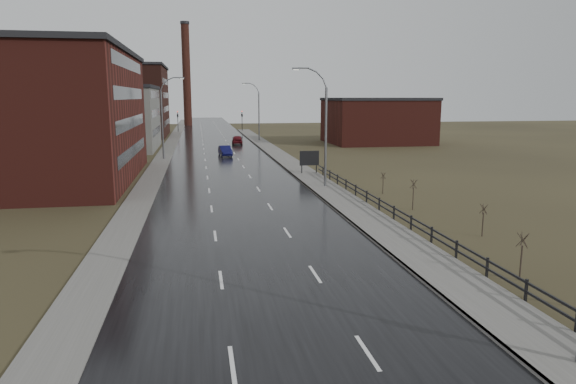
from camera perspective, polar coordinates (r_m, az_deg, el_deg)
name	(u,v)px	position (r m, az deg, el deg)	size (l,w,h in m)	color
road	(222,160)	(72.08, -7.36, 3.57)	(14.00, 300.00, 0.06)	black
sidewalk_right	(326,189)	(48.71, 4.20, 0.37)	(3.20, 180.00, 0.18)	#595651
curb_right	(310,189)	(48.37, 2.45, 0.32)	(0.16, 180.00, 0.18)	slate
sidewalk_left	(161,161)	(72.18, -13.89, 3.38)	(2.40, 260.00, 0.12)	#595651
warehouse_near	(19,116)	(59.27, -27.69, 7.51)	(22.44, 28.56, 13.50)	#471914
warehouse_mid	(107,118)	(90.77, -19.52, 7.79)	(16.32, 20.40, 10.50)	slate
warehouse_far	(105,101)	(121.13, -19.64, 9.50)	(26.52, 24.48, 15.50)	#331611
building_right	(377,120)	(99.40, 9.84, 7.84)	(18.36, 16.32, 8.50)	#471914
smokestack	(186,74)	(161.66, -11.21, 12.76)	(2.70, 2.70, 30.70)	#331611
streetlight_right_mid	(323,127)	(48.98, 3.89, 7.21)	(3.36, 0.28, 11.35)	slate
streetlight_left	(164,118)	(73.68, -13.60, 8.05)	(3.36, 0.28, 11.35)	slate
streetlight_right_far	(257,111)	(102.20, -3.42, 8.93)	(3.36, 0.28, 11.35)	slate
guardrail	(416,224)	(33.65, 13.99, -3.44)	(0.10, 53.05, 1.10)	black
shrub_c	(522,255)	(26.98, 24.52, -6.41)	(0.55, 0.58, 2.32)	#382D23
shrub_d	(483,219)	(34.38, 20.86, -2.86)	(0.50, 0.52, 2.08)	#382D23
shrub_e	(413,194)	(40.87, 13.75, -0.19)	(0.57, 0.60, 2.39)	#382D23
shrub_f	(383,183)	(47.11, 10.52, 1.04)	(0.47, 0.49, 1.95)	#382D23
billboard	(309,159)	(57.86, 2.38, 3.71)	(2.22, 0.17, 2.69)	black
traffic_light_left	(178,113)	(131.64, -12.17, 8.53)	(0.58, 2.73, 5.30)	black
traffic_light_right	(242,113)	(132.02, -5.14, 8.72)	(0.58, 2.73, 5.30)	black
car_near	(225,151)	(76.73, -7.00, 4.53)	(1.58, 4.52, 1.49)	#0C0C3F
car_far	(237,140)	(95.87, -5.66, 5.79)	(1.95, 4.85, 1.65)	#4F0D13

